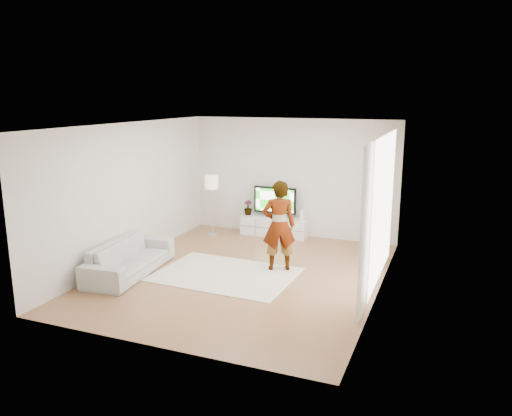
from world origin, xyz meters
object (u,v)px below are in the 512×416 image
at_px(television, 275,201).
at_px(rug, 225,274).
at_px(sofa, 130,257).
at_px(media_console, 274,226).
at_px(floor_lamp, 212,185).
at_px(player, 279,226).

relative_size(television, rug, 0.41).
xyz_separation_m(television, sofa, (-1.67, -3.52, -0.54)).
bearing_deg(media_console, floor_lamp, -160.11).
xyz_separation_m(rug, floor_lamp, (-1.47, 2.39, 1.23)).
distance_m(rug, sofa, 1.85).
distance_m(player, floor_lamp, 2.91).
distance_m(media_console, floor_lamp, 1.81).
relative_size(player, floor_lamp, 1.20).
height_order(media_console, sofa, sofa).
bearing_deg(floor_lamp, player, -37.07).
height_order(player, floor_lamp, player).
relative_size(media_console, floor_lamp, 1.11).
relative_size(media_console, sofa, 0.75).
bearing_deg(media_console, sofa, -115.49).
bearing_deg(player, floor_lamp, -62.07).
bearing_deg(sofa, floor_lamp, -10.51).
height_order(rug, floor_lamp, floor_lamp).
distance_m(rug, floor_lamp, 3.06).
distance_m(media_console, rug, 2.91).
relative_size(rug, floor_lamp, 1.75).
height_order(television, floor_lamp, floor_lamp).
relative_size(media_console, player, 0.93).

